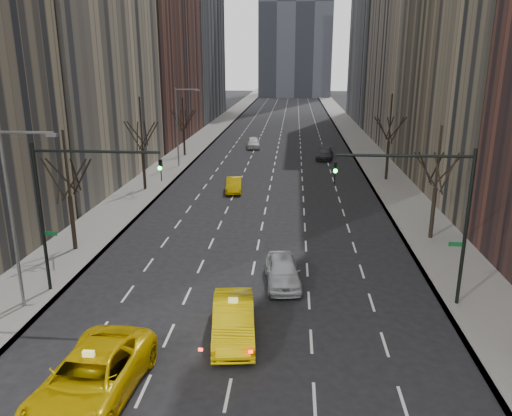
# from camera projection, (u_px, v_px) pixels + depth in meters

# --- Properties ---
(sidewalk_left) EXTENTS (4.50, 320.00, 0.15)m
(sidewalk_left) POSITION_uv_depth(u_px,v_px,m) (206.00, 136.00, 82.75)
(sidewalk_left) COLOR slate
(sidewalk_left) RESTS_ON ground
(sidewalk_right) EXTENTS (4.50, 320.00, 0.15)m
(sidewalk_right) POSITION_uv_depth(u_px,v_px,m) (355.00, 137.00, 80.96)
(sidewalk_right) COLOR slate
(sidewalk_right) RESTS_ON ground
(tree_lw_b) EXTENTS (3.36, 3.50, 7.82)m
(tree_lw_b) POSITION_uv_depth(u_px,v_px,m) (70.00, 196.00, 31.99)
(tree_lw_b) COLOR black
(tree_lw_b) RESTS_ON ground
(tree_lw_c) EXTENTS (3.36, 3.50, 8.74)m
(tree_lw_c) POSITION_uv_depth(u_px,v_px,m) (143.00, 149.00, 47.19)
(tree_lw_c) COLOR black
(tree_lw_c) RESTS_ON ground
(tree_lw_d) EXTENTS (3.36, 3.50, 7.36)m
(tree_lw_d) POSITION_uv_depth(u_px,v_px,m) (184.00, 129.00, 64.53)
(tree_lw_d) COLOR black
(tree_lw_d) RESTS_ON ground
(tree_rw_b) EXTENTS (3.36, 3.50, 7.82)m
(tree_rw_b) POSITION_uv_depth(u_px,v_px,m) (435.00, 188.00, 34.06)
(tree_rw_b) COLOR black
(tree_rw_b) RESTS_ON ground
(tree_rw_c) EXTENTS (3.36, 3.50, 8.74)m
(tree_rw_c) POSITION_uv_depth(u_px,v_px,m) (389.00, 142.00, 51.17)
(tree_rw_c) COLOR black
(tree_rw_c) RESTS_ON ground
(traffic_mast_left) EXTENTS (6.69, 0.39, 8.00)m
(traffic_mast_left) POSITION_uv_depth(u_px,v_px,m) (70.00, 195.00, 25.53)
(traffic_mast_left) COLOR black
(traffic_mast_left) RESTS_ON ground
(traffic_mast_right) EXTENTS (6.69, 0.39, 8.00)m
(traffic_mast_right) POSITION_uv_depth(u_px,v_px,m) (433.00, 202.00, 24.20)
(traffic_mast_right) COLOR black
(traffic_mast_right) RESTS_ON ground
(streetlight_near) EXTENTS (2.83, 0.22, 9.00)m
(streetlight_near) POSITION_uv_depth(u_px,v_px,m) (16.00, 202.00, 23.71)
(streetlight_near) COLOR slate
(streetlight_near) RESTS_ON ground
(streetlight_far) EXTENTS (2.83, 0.22, 9.00)m
(streetlight_far) POSITION_uv_depth(u_px,v_px,m) (180.00, 119.00, 57.17)
(streetlight_far) COLOR slate
(streetlight_far) RESTS_ON ground
(taxi_suv) EXTENTS (3.55, 6.88, 1.86)m
(taxi_suv) POSITION_uv_depth(u_px,v_px,m) (91.00, 379.00, 18.24)
(taxi_suv) COLOR #DDB504
(taxi_suv) RESTS_ON ground
(taxi_sedan) EXTENTS (2.43, 5.41, 1.72)m
(taxi_sedan) POSITION_uv_depth(u_px,v_px,m) (233.00, 320.00, 22.50)
(taxi_sedan) COLOR yellow
(taxi_sedan) RESTS_ON ground
(silver_sedan_ahead) EXTENTS (2.35, 4.79, 1.57)m
(silver_sedan_ahead) POSITION_uv_depth(u_px,v_px,m) (283.00, 271.00, 27.91)
(silver_sedan_ahead) COLOR #B0B4B9
(silver_sedan_ahead) RESTS_ON ground
(far_taxi) EXTENTS (1.76, 4.18, 1.34)m
(far_taxi) POSITION_uv_depth(u_px,v_px,m) (234.00, 185.00, 47.65)
(far_taxi) COLOR #EDBE04
(far_taxi) RESTS_ON ground
(far_suv_grey) EXTENTS (2.62, 5.13, 1.43)m
(far_suv_grey) POSITION_uv_depth(u_px,v_px,m) (325.00, 154.00, 63.43)
(far_suv_grey) COLOR #2D2D32
(far_suv_grey) RESTS_ON ground
(far_car_white) EXTENTS (2.30, 4.75, 1.56)m
(far_car_white) POSITION_uv_depth(u_px,v_px,m) (253.00, 143.00, 71.43)
(far_car_white) COLOR white
(far_car_white) RESTS_ON ground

